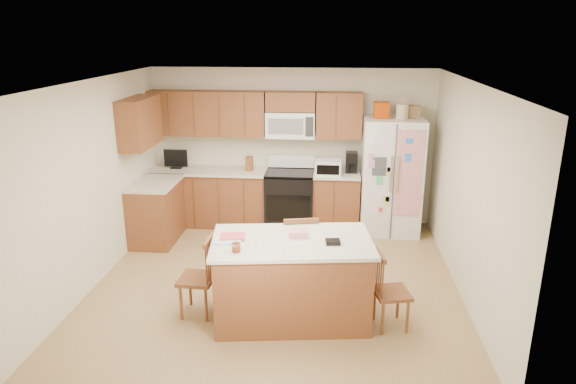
# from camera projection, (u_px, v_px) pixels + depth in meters

# --- Properties ---
(ground) EXTENTS (4.50, 4.50, 0.00)m
(ground) POSITION_uv_depth(u_px,v_px,m) (277.00, 281.00, 6.54)
(ground) COLOR olive
(ground) RESTS_ON ground
(room_shell) EXTENTS (4.60, 4.60, 2.52)m
(room_shell) POSITION_uv_depth(u_px,v_px,m) (276.00, 172.00, 6.11)
(room_shell) COLOR beige
(room_shell) RESTS_ON ground
(cabinetry) EXTENTS (3.36, 1.56, 2.15)m
(cabinetry) POSITION_uv_depth(u_px,v_px,m) (227.00, 173.00, 8.05)
(cabinetry) COLOR brown
(cabinetry) RESTS_ON ground
(stove) EXTENTS (0.76, 0.65, 1.13)m
(stove) POSITION_uv_depth(u_px,v_px,m) (290.00, 198.00, 8.24)
(stove) COLOR black
(stove) RESTS_ON ground
(refrigerator) EXTENTS (0.90, 0.79, 2.04)m
(refrigerator) POSITION_uv_depth(u_px,v_px,m) (391.00, 175.00, 7.91)
(refrigerator) COLOR white
(refrigerator) RESTS_ON ground
(island) EXTENTS (1.81, 1.20, 1.02)m
(island) POSITION_uv_depth(u_px,v_px,m) (292.00, 279.00, 5.58)
(island) COLOR brown
(island) RESTS_ON ground
(windsor_chair_left) EXTENTS (0.39, 0.41, 0.92)m
(windsor_chair_left) POSITION_uv_depth(u_px,v_px,m) (199.00, 278.00, 5.67)
(windsor_chair_left) COLOR brown
(windsor_chair_left) RESTS_ON ground
(windsor_chair_back) EXTENTS (0.50, 0.48, 0.99)m
(windsor_chair_back) POSITION_uv_depth(u_px,v_px,m) (299.00, 255.00, 6.17)
(windsor_chair_back) COLOR brown
(windsor_chair_back) RESTS_ON ground
(windsor_chair_right) EXTENTS (0.43, 0.44, 0.87)m
(windsor_chair_right) POSITION_uv_depth(u_px,v_px,m) (390.00, 292.00, 5.42)
(windsor_chair_right) COLOR brown
(windsor_chair_right) RESTS_ON ground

